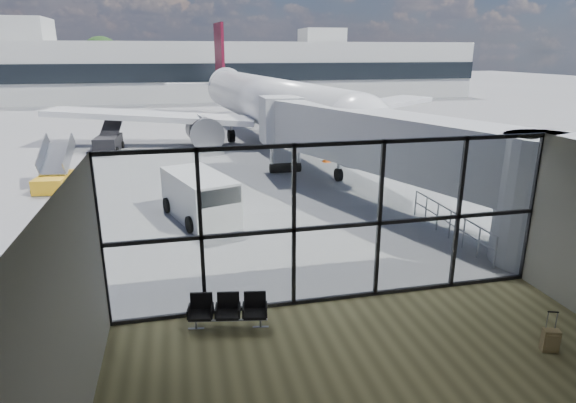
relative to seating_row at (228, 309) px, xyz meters
name	(u,v)px	position (x,y,z in m)	size (l,w,h in m)	color
ground	(216,118)	(3.06, 40.69, -0.49)	(220.00, 220.00, 0.00)	slate
lounge_shell	(426,296)	(3.06, -4.11, 2.16)	(12.02, 8.01, 4.51)	brown
glass_curtain_wall	(337,225)	(3.06, 0.69, 1.76)	(12.10, 0.12, 4.50)	white
jet_bridge	(395,148)	(7.96, 7.77, 2.27)	(8.00, 16.50, 4.33)	#9D9FA2
apron_railing	(450,220)	(8.66, 4.19, 0.23)	(0.06, 5.46, 1.11)	gray
far_terminal	(198,69)	(2.47, 62.66, 3.72)	(80.00, 12.20, 11.00)	#BABAB5
tree_3	(20,66)	(-23.94, 72.69, 4.14)	(4.95, 4.95, 7.12)	#382619
tree_4	(61,61)	(-17.94, 72.69, 4.77)	(5.61, 5.61, 8.07)	#382619
tree_5	(102,57)	(-11.94, 72.69, 5.39)	(6.27, 6.27, 9.03)	#382619
seating_row	(228,309)	(0.00, 0.00, 0.00)	(1.98, 0.87, 0.88)	gray
suitcase	(551,340)	(7.14, -2.76, -0.19)	(0.41, 0.35, 0.99)	olive
airliner	(262,101)	(5.71, 27.35, 2.45)	(32.11, 37.33, 9.63)	silver
service_van	(200,197)	(-0.22, 8.49, 0.48)	(3.14, 4.69, 1.88)	silver
belt_loader	(109,142)	(-5.74, 24.38, 0.15)	(1.86, 4.18, 1.88)	black
mobile_stairs	(55,180)	(-7.16, 14.68, 0.02)	(1.85, 3.13, 2.10)	gold
traffic_cone_a	(195,202)	(-0.42, 10.06, -0.22)	(0.39, 0.39, 0.56)	#F44B0C
traffic_cone_c	(326,157)	(8.06, 17.69, -0.17)	(0.47, 0.47, 0.67)	#FF640D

